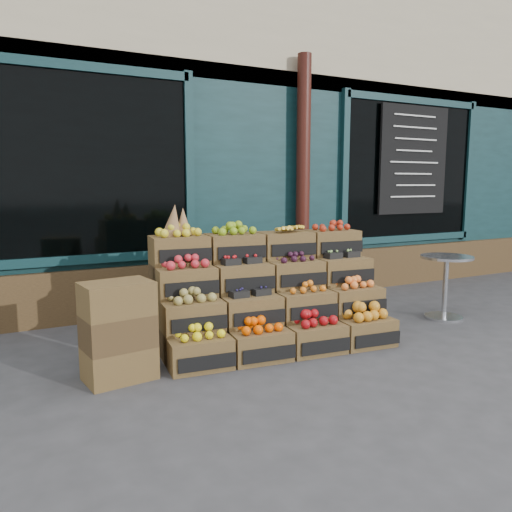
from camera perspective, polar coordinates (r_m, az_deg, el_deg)
name	(u,v)px	position (r m, az deg, el deg)	size (l,w,h in m)	color
ground	(312,358)	(4.60, 6.37, -11.51)	(60.00, 60.00, 0.00)	#373739
shop_facade	(149,134)	(9.07, -12.09, 13.43)	(12.00, 6.24, 4.80)	#0D2B2E
crate_display	(268,300)	(4.91, 1.36, -5.04)	(2.28, 1.27, 1.37)	brown
spare_crates	(118,331)	(4.13, -15.48, -8.29)	(0.57, 0.43, 0.79)	brown
bistro_table	(446,280)	(6.14, 20.84, -2.54)	(0.58, 0.58, 0.74)	silver
shopkeeper	(68,222)	(6.59, -20.68, 3.70)	(0.79, 0.52, 2.18)	#1D6820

